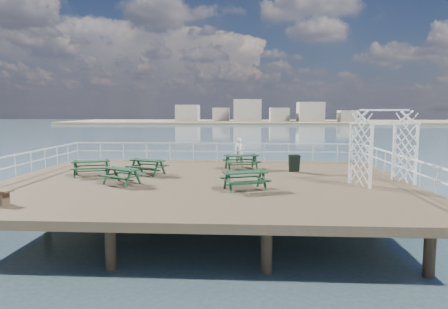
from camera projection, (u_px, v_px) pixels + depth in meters
ground at (205, 183)px, 18.02m from camera, size 18.00×14.00×0.30m
sea_backdrop at (275, 119)px, 150.34m from camera, size 300.00×300.00×9.20m
railing at (209, 154)px, 20.46m from camera, size 17.77×13.76×1.10m
picnic_table_a at (91, 165)px, 18.93m from camera, size 2.03×1.82×0.83m
picnic_table_b at (148, 164)px, 19.38m from camera, size 2.04×1.87×0.81m
picnic_table_c at (241, 159)px, 21.06m from camera, size 2.08×1.84×0.86m
picnic_table_d at (122, 173)px, 16.79m from camera, size 2.00×1.89×0.77m
picnic_table_e at (245, 177)px, 15.63m from camera, size 2.06×1.86×0.83m
trellis_arbor at (383, 151)px, 16.78m from camera, size 2.87×2.26×3.16m
sandwich_board at (294, 163)px, 20.16m from camera, size 0.59×0.48×0.88m
person at (240, 152)px, 21.92m from camera, size 0.61×0.43×1.60m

